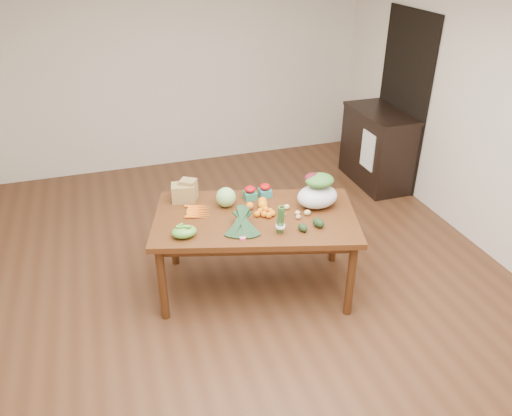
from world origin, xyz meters
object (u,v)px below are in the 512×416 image
object	(u,v)px
dining_table	(255,252)
cabbage	(226,197)
paper_bag	(183,191)
mandarin_cluster	(266,210)
cabinet	(377,148)
asparagus_bundle	(281,220)
kale_bunch	(242,224)
salad_bag	(318,192)

from	to	relation	value
dining_table	cabbage	bearing A→B (deg)	144.51
paper_bag	mandarin_cluster	distance (m)	0.77
cabinet	asparagus_bundle	bearing A→B (deg)	-136.28
dining_table	cabinet	bearing A→B (deg)	52.91
cabbage	asparagus_bundle	xyz separation A→B (m)	(0.30, -0.56, 0.04)
cabinet	cabbage	world-z (taller)	cabinet
paper_bag	kale_bunch	world-z (taller)	paper_bag
mandarin_cluster	salad_bag	size ratio (longest dim) A/B	0.50
dining_table	asparagus_bundle	world-z (taller)	asparagus_bundle
paper_bag	dining_table	bearing A→B (deg)	-40.67
dining_table	paper_bag	size ratio (longest dim) A/B	6.26
paper_bag	salad_bag	distance (m)	1.18
cabbage	salad_bag	xyz separation A→B (m)	(0.75, -0.25, 0.05)
paper_bag	mandarin_cluster	size ratio (longest dim) A/B	1.51
cabinet	paper_bag	xyz separation A→B (m)	(-2.64, -1.15, 0.38)
kale_bunch	salad_bag	size ratio (longest dim) A/B	1.11
mandarin_cluster	kale_bunch	xyz separation A→B (m)	(-0.27, -0.21, 0.04)
cabinet	salad_bag	xyz separation A→B (m)	(-1.56, -1.61, 0.42)
dining_table	mandarin_cluster	bearing A→B (deg)	7.80
cabbage	salad_bag	world-z (taller)	salad_bag
paper_bag	mandarin_cluster	bearing A→B (deg)	-37.16
paper_bag	salad_bag	size ratio (longest dim) A/B	0.75
paper_bag	cabbage	bearing A→B (deg)	-32.42
cabinet	kale_bunch	bearing A→B (deg)	-141.54
paper_bag	cabbage	distance (m)	0.40
cabinet	cabbage	xyz separation A→B (m)	(-2.31, -1.36, 0.37)
dining_table	cabbage	world-z (taller)	cabbage
salad_bag	mandarin_cluster	bearing A→B (deg)	179.96
salad_bag	cabinet	bearing A→B (deg)	46.00
dining_table	kale_bunch	bearing A→B (deg)	-112.90
paper_bag	salad_bag	xyz separation A→B (m)	(1.09, -0.46, 0.04)
kale_bunch	salad_bag	bearing A→B (deg)	31.79
dining_table	salad_bag	world-z (taller)	salad_bag
paper_bag	kale_bunch	size ratio (longest dim) A/B	0.68
mandarin_cluster	asparagus_bundle	size ratio (longest dim) A/B	0.72
cabinet	asparagus_bundle	distance (m)	2.81
asparagus_bundle	salad_bag	size ratio (longest dim) A/B	0.69
cabinet	mandarin_cluster	size ratio (longest dim) A/B	5.67
mandarin_cluster	salad_bag	distance (m)	0.48
paper_bag	asparagus_bundle	xyz separation A→B (m)	(0.63, -0.77, 0.03)
cabinet	kale_bunch	world-z (taller)	cabinet
cabbage	asparagus_bundle	world-z (taller)	asparagus_bundle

